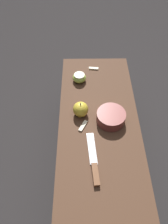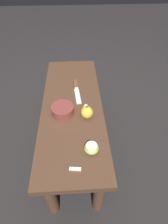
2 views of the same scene
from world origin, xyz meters
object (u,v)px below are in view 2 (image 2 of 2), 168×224
wooden_bench (73,112)px  knife (76,88)px  apple_whole (87,112)px  apple_cut (91,148)px  bowl (63,110)px

wooden_bench → knife: (-0.16, 0.03, 0.08)m
wooden_bench → apple_whole: apple_whole is taller
apple_whole → wooden_bench: bearing=-143.5°
wooden_bench → apple_cut: apple_cut is taller
apple_cut → bowl: bowl is taller
apple_whole → apple_cut: 0.23m
apple_whole → bowl: size_ratio=0.62×
apple_cut → knife: bearing=-173.0°
apple_whole → apple_cut: size_ratio=1.14×
knife → bowl: bearing=-25.3°
apple_whole → bowl: apple_whole is taller
wooden_bench → knife: knife is taller
wooden_bench → bowl: (0.08, -0.05, 0.10)m
apple_whole → bowl: 0.15m
wooden_bench → apple_whole: (0.12, 0.09, 0.11)m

